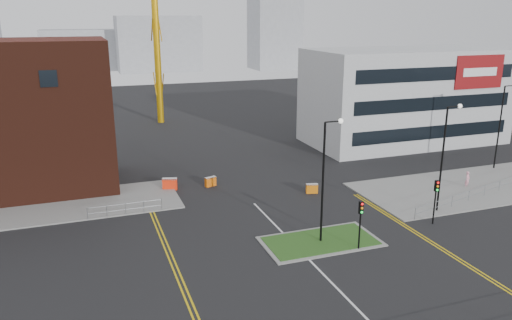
{
  "coord_description": "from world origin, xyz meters",
  "views": [
    {
      "loc": [
        -13.81,
        -22.0,
        16.05
      ],
      "look_at": [
        -0.98,
        13.8,
        5.0
      ],
      "focal_mm": 35.0,
      "sensor_mm": 36.0,
      "label": 1
    }
  ],
  "objects": [
    {
      "name": "ground",
      "position": [
        0.0,
        0.0,
        0.0
      ],
      "size": [
        200.0,
        200.0,
        0.0
      ],
      "primitive_type": "plane",
      "color": "black",
      "rests_on": "ground"
    },
    {
      "name": "pavement_left",
      "position": [
        -20.0,
        22.0,
        0.06
      ],
      "size": [
        28.0,
        8.0,
        0.12
      ],
      "primitive_type": "cube",
      "color": "slate",
      "rests_on": "ground"
    },
    {
      "name": "pavement_right",
      "position": [
        22.0,
        14.0,
        0.06
      ],
      "size": [
        24.0,
        10.0,
        0.12
      ],
      "primitive_type": "cube",
      "color": "slate",
      "rests_on": "ground"
    },
    {
      "name": "island_kerb",
      "position": [
        2.0,
        8.0,
        0.04
      ],
      "size": [
        8.6,
        4.6,
        0.08
      ],
      "primitive_type": "cube",
      "color": "slate",
      "rests_on": "ground"
    },
    {
      "name": "grass_island",
      "position": [
        2.0,
        8.0,
        0.06
      ],
      "size": [
        8.0,
        4.0,
        0.12
      ],
      "primitive_type": "cube",
      "color": "#1F4416",
      "rests_on": "ground"
    },
    {
      "name": "office_block",
      "position": [
        26.01,
        31.97,
        6.0
      ],
      "size": [
        25.0,
        12.2,
        12.0
      ],
      "color": "#AEB0B3",
      "rests_on": "ground"
    },
    {
      "name": "streetlamp_island",
      "position": [
        2.22,
        8.0,
        5.41
      ],
      "size": [
        1.46,
        0.36,
        9.18
      ],
      "color": "black",
      "rests_on": "ground"
    },
    {
      "name": "streetlamp_right_near",
      "position": [
        14.22,
        10.0,
        5.41
      ],
      "size": [
        1.46,
        0.36,
        9.18
      ],
      "color": "black",
      "rests_on": "ground"
    },
    {
      "name": "streetlamp_right_far",
      "position": [
        28.22,
        18.0,
        5.41
      ],
      "size": [
        1.46,
        0.36,
        9.18
      ],
      "color": "black",
      "rests_on": "ground"
    },
    {
      "name": "traffic_light_island",
      "position": [
        4.0,
        5.98,
        2.57
      ],
      "size": [
        0.28,
        0.33,
        3.65
      ],
      "color": "black",
      "rests_on": "ground"
    },
    {
      "name": "traffic_light_right",
      "position": [
        12.0,
        7.98,
        2.57
      ],
      "size": [
        0.28,
        0.33,
        3.65
      ],
      "color": "black",
      "rests_on": "ground"
    },
    {
      "name": "railing_left",
      "position": [
        -11.0,
        18.0,
        0.74
      ],
      "size": [
        6.05,
        0.05,
        1.1
      ],
      "color": "gray",
      "rests_on": "ground"
    },
    {
      "name": "railing_right",
      "position": [
        20.5,
        11.5,
        0.78
      ],
      "size": [
        19.05,
        5.05,
        1.1
      ],
      "color": "gray",
      "rests_on": "ground"
    },
    {
      "name": "centre_line",
      "position": [
        0.0,
        2.0,
        0.01
      ],
      "size": [
        0.15,
        30.0,
        0.01
      ],
      "primitive_type": "cube",
      "color": "silver",
      "rests_on": "ground"
    },
    {
      "name": "yellow_left_a",
      "position": [
        -9.0,
        10.0,
        0.01
      ],
      "size": [
        0.12,
        24.0,
        0.01
      ],
      "primitive_type": "cube",
      "color": "gold",
      "rests_on": "ground"
    },
    {
      "name": "yellow_left_b",
      "position": [
        -8.7,
        10.0,
        0.01
      ],
      "size": [
        0.12,
        24.0,
        0.01
      ],
      "primitive_type": "cube",
      "color": "gold",
      "rests_on": "ground"
    },
    {
      "name": "yellow_right_a",
      "position": [
        9.5,
        6.0,
        0.01
      ],
      "size": [
        0.12,
        20.0,
        0.01
      ],
      "primitive_type": "cube",
      "color": "gold",
      "rests_on": "ground"
    },
    {
      "name": "yellow_right_b",
      "position": [
        9.8,
        6.0,
        0.01
      ],
      "size": [
        0.12,
        20.0,
        0.01
      ],
      "primitive_type": "cube",
      "color": "gold",
      "rests_on": "ground"
    },
    {
      "name": "skyline_b",
      "position": [
        10.0,
        130.0,
        8.0
      ],
      "size": [
        24.0,
        12.0,
        16.0
      ],
      "primitive_type": "cube",
      "color": "gray",
      "rests_on": "ground"
    },
    {
      "name": "skyline_c",
      "position": [
        45.0,
        125.0,
        14.0
      ],
      "size": [
        14.0,
        12.0,
        28.0
      ],
      "primitive_type": "cube",
      "color": "gray",
      "rests_on": "ground"
    },
    {
      "name": "skyline_d",
      "position": [
        -8.0,
        140.0,
        6.0
      ],
      "size": [
        30.0,
        12.0,
        12.0
      ],
      "primitive_type": "cube",
      "color": "gray",
      "rests_on": "ground"
    },
    {
      "name": "pedestrian",
      "position": [
        20.82,
        14.06,
        0.82
      ],
      "size": [
        0.71,
        0.61,
        1.64
      ],
      "primitive_type": "imported",
      "rotation": [
        0.0,
        0.0,
        0.44
      ],
      "color": "pink",
      "rests_on": "ground"
    },
    {
      "name": "barrier_left",
      "position": [
        -6.36,
        23.19,
        0.63
      ],
      "size": [
        1.44,
        0.85,
        1.15
      ],
      "color": "#FA2D0D",
      "rests_on": "ground"
    },
    {
      "name": "barrier_mid",
      "position": [
        -2.45,
        22.86,
        0.51
      ],
      "size": [
        1.18,
        0.69,
        0.94
      ],
      "color": "orange",
      "rests_on": "ground"
    },
    {
      "name": "barrier_right",
      "position": [
        6.0,
        17.73,
        0.5
      ],
      "size": [
        1.14,
        0.61,
        0.92
      ],
      "color": "orange",
      "rests_on": "ground"
    }
  ]
}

